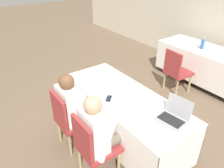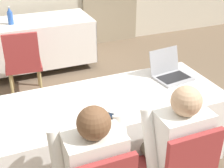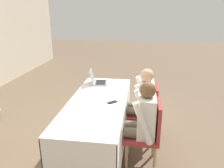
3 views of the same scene
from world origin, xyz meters
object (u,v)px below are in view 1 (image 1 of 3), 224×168
Objects in this scene: person_white_shirt at (100,132)px; laptop at (173,116)px; person_checkered_shirt at (75,106)px; cell_phone at (109,98)px; chair_near_left at (69,118)px; chair_far_spare at (176,70)px; chair_near_right at (93,146)px; water_bottle at (203,44)px.

laptop is at bearing -119.76° from person_white_shirt.
laptop is at bearing -144.51° from person_checkered_shirt.
chair_near_left reaches higher than cell_phone.
chair_far_spare is at bearing -71.99° from person_white_shirt.
water_bottle is at bearing -76.52° from chair_near_right.
water_bottle reaches higher than cell_phone.
chair_near_right is 0.19m from person_white_shirt.
chair_near_right is (0.75, -3.11, -0.38)m from water_bottle.
chair_near_left is at bearing -160.75° from cell_phone.
chair_far_spare is at bearing -87.17° from chair_near_left.
water_bottle is 3.02m from person_checkered_shirt.
chair_near_right is at bearing -76.52° from water_bottle.
chair_near_left is 0.78× the size of person_white_shirt.
cell_phone is 0.54m from person_white_shirt.
person_checkered_shirt and person_white_shirt have the same top height.
laptop is 1.29m from person_checkered_shirt.
chair_near_right is at bearing 90.00° from person_white_shirt.
laptop is at bearing -140.92° from chair_near_left.
chair_near_left is at bearing -148.48° from laptop.
water_bottle is (-1.17, 2.26, 0.07)m from laptop.
chair_far_spare is (-1.16, 1.51, -0.31)m from laptop.
chair_near_right is at bearing 112.97° from chair_far_spare.
chair_far_spare is 2.37m from person_white_shirt.
person_white_shirt reaches higher than laptop.
laptop is 0.31× the size of person_white_shirt.
chair_near_right is (0.62, 0.00, 0.00)m from chair_near_left.
chair_far_spare is 2.26m from person_checkered_shirt.
water_bottle reaches higher than chair_far_spare.
laptop is 2.55m from water_bottle.
water_bottle is 3.10m from person_white_shirt.
person_white_shirt is (0.62, 0.00, 0.00)m from person_checkered_shirt.
person_white_shirt is at bearing -127.32° from laptop.
laptop is 0.31× the size of person_checkered_shirt.
cell_phone is 0.61m from chair_near_left.
chair_near_left is 2.36m from chair_far_spare.
cell_phone is at bearing 106.84° from chair_far_spare.
person_checkered_shirt is (0.00, 0.10, 0.16)m from chair_near_left.
person_white_shirt is (0.73, -2.25, 0.16)m from chair_far_spare.
chair_far_spare is 0.78× the size of person_white_shirt.
chair_near_left is (-1.04, -0.84, -0.31)m from laptop.
person_checkered_shirt is (-0.62, 0.10, 0.16)m from chair_near_right.
water_bottle reaches higher than chair_near_right.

